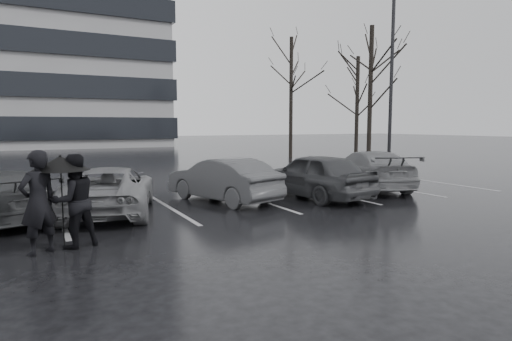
{
  "coord_description": "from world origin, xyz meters",
  "views": [
    {
      "loc": [
        -5.57,
        -9.17,
        2.33
      ],
      "look_at": [
        -0.23,
        1.0,
        1.1
      ],
      "focal_mm": 30.0,
      "sensor_mm": 36.0,
      "label": 1
    }
  ],
  "objects_px": {
    "car_main": "(314,175)",
    "tree_ne": "(357,108)",
    "car_west_a": "(223,180)",
    "car_west_b": "(110,190)",
    "tree_north": "(291,98)",
    "car_east": "(368,170)",
    "pedestrian_left": "(38,202)",
    "tree_east": "(370,96)",
    "pedestrian_right": "(74,201)",
    "lamp_post": "(391,82)"
  },
  "relations": [
    {
      "from": "car_main",
      "to": "tree_ne",
      "type": "distance_m",
      "value": 17.28
    },
    {
      "from": "car_west_a",
      "to": "car_west_b",
      "type": "xyz_separation_m",
      "value": [
        -3.34,
        -0.27,
        -0.04
      ]
    },
    {
      "from": "car_main",
      "to": "car_west_a",
      "type": "height_order",
      "value": "car_main"
    },
    {
      "from": "car_main",
      "to": "tree_north",
      "type": "relative_size",
      "value": 0.5
    },
    {
      "from": "car_east",
      "to": "pedestrian_left",
      "type": "distance_m",
      "value": 11.31
    },
    {
      "from": "car_main",
      "to": "car_east",
      "type": "relative_size",
      "value": 0.89
    },
    {
      "from": "car_east",
      "to": "tree_north",
      "type": "height_order",
      "value": "tree_north"
    },
    {
      "from": "pedestrian_left",
      "to": "tree_ne",
      "type": "distance_m",
      "value": 24.94
    },
    {
      "from": "car_main",
      "to": "tree_east",
      "type": "bearing_deg",
      "value": -146.93
    },
    {
      "from": "car_west_a",
      "to": "pedestrian_right",
      "type": "distance_m",
      "value": 5.54
    },
    {
      "from": "car_west_a",
      "to": "lamp_post",
      "type": "relative_size",
      "value": 0.41
    },
    {
      "from": "car_west_b",
      "to": "pedestrian_right",
      "type": "xyz_separation_m",
      "value": [
        -1.13,
        -3.0,
        0.27
      ]
    },
    {
      "from": "car_west_b",
      "to": "pedestrian_left",
      "type": "xyz_separation_m",
      "value": [
        -1.73,
        -3.17,
        0.32
      ]
    },
    {
      "from": "pedestrian_right",
      "to": "tree_ne",
      "type": "height_order",
      "value": "tree_ne"
    },
    {
      "from": "pedestrian_left",
      "to": "tree_ne",
      "type": "relative_size",
      "value": 0.27
    },
    {
      "from": "car_west_a",
      "to": "pedestrian_left",
      "type": "xyz_separation_m",
      "value": [
        -5.08,
        -3.44,
        0.28
      ]
    },
    {
      "from": "car_east",
      "to": "tree_north",
      "type": "xyz_separation_m",
      "value": [
        5.71,
        14.34,
        3.55
      ]
    },
    {
      "from": "car_west_a",
      "to": "car_east",
      "type": "xyz_separation_m",
      "value": [
        5.73,
        -0.12,
        0.04
      ]
    },
    {
      "from": "car_main",
      "to": "pedestrian_right",
      "type": "relative_size",
      "value": 2.39
    },
    {
      "from": "car_main",
      "to": "pedestrian_right",
      "type": "distance_m",
      "value": 7.71
    },
    {
      "from": "car_west_a",
      "to": "car_main",
      "type": "bearing_deg",
      "value": 147.38
    },
    {
      "from": "tree_ne",
      "to": "tree_north",
      "type": "height_order",
      "value": "tree_north"
    },
    {
      "from": "car_main",
      "to": "pedestrian_right",
      "type": "xyz_separation_m",
      "value": [
        -7.3,
        -2.47,
        0.17
      ]
    },
    {
      "from": "tree_ne",
      "to": "tree_north",
      "type": "bearing_deg",
      "value": 139.4
    },
    {
      "from": "car_main",
      "to": "lamp_post",
      "type": "xyz_separation_m",
      "value": [
        7.82,
        4.61,
        3.7
      ]
    },
    {
      "from": "car_main",
      "to": "pedestrian_left",
      "type": "xyz_separation_m",
      "value": [
        -7.91,
        -2.64,
        0.22
      ]
    },
    {
      "from": "tree_ne",
      "to": "car_east",
      "type": "bearing_deg",
      "value": -129.09
    },
    {
      "from": "car_west_a",
      "to": "tree_north",
      "type": "distance_m",
      "value": 18.6
    },
    {
      "from": "lamp_post",
      "to": "tree_north",
      "type": "xyz_separation_m",
      "value": [
        0.79,
        10.41,
        -0.18
      ]
    },
    {
      "from": "pedestrian_right",
      "to": "car_west_a",
      "type": "bearing_deg",
      "value": -161.45
    },
    {
      "from": "pedestrian_left",
      "to": "tree_north",
      "type": "relative_size",
      "value": 0.22
    },
    {
      "from": "car_west_b",
      "to": "tree_north",
      "type": "height_order",
      "value": "tree_north"
    },
    {
      "from": "car_main",
      "to": "tree_east",
      "type": "relative_size",
      "value": 0.53
    },
    {
      "from": "tree_north",
      "to": "tree_ne",
      "type": "bearing_deg",
      "value": -40.6
    },
    {
      "from": "car_west_a",
      "to": "pedestrian_right",
      "type": "height_order",
      "value": "pedestrian_right"
    },
    {
      "from": "pedestrian_right",
      "to": "tree_north",
      "type": "bearing_deg",
      "value": -149.89
    },
    {
      "from": "lamp_post",
      "to": "tree_east",
      "type": "relative_size",
      "value": 1.21
    },
    {
      "from": "pedestrian_right",
      "to": "tree_east",
      "type": "distance_m",
      "value": 20.14
    },
    {
      "from": "car_east",
      "to": "tree_north",
      "type": "distance_m",
      "value": 15.84
    },
    {
      "from": "car_east",
      "to": "pedestrian_left",
      "type": "height_order",
      "value": "pedestrian_left"
    },
    {
      "from": "car_east",
      "to": "pedestrian_left",
      "type": "xyz_separation_m",
      "value": [
        -10.81,
        -3.32,
        0.25
      ]
    },
    {
      "from": "car_west_b",
      "to": "pedestrian_right",
      "type": "distance_m",
      "value": 3.21
    },
    {
      "from": "pedestrian_right",
      "to": "car_main",
      "type": "bearing_deg",
      "value": -178.91
    },
    {
      "from": "tree_east",
      "to": "car_east",
      "type": "bearing_deg",
      "value": -132.44
    },
    {
      "from": "car_west_b",
      "to": "car_east",
      "type": "distance_m",
      "value": 9.08
    },
    {
      "from": "car_west_b",
      "to": "tree_east",
      "type": "relative_size",
      "value": 0.56
    },
    {
      "from": "pedestrian_left",
      "to": "lamp_post",
      "type": "relative_size",
      "value": 0.2
    },
    {
      "from": "car_west_b",
      "to": "lamp_post",
      "type": "xyz_separation_m",
      "value": [
        14.0,
        4.08,
        3.81
      ]
    },
    {
      "from": "car_east",
      "to": "pedestrian_left",
      "type": "bearing_deg",
      "value": 36.5
    },
    {
      "from": "car_east",
      "to": "tree_ne",
      "type": "relative_size",
      "value": 0.69
    }
  ]
}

